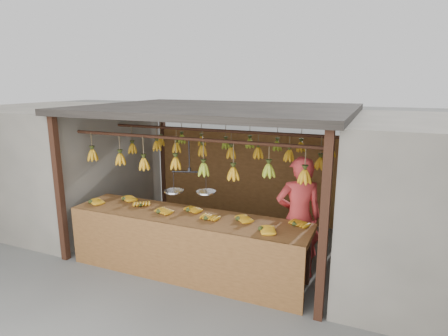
% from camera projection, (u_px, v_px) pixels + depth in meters
% --- Properties ---
extents(ground, '(80.00, 80.00, 0.00)m').
position_uv_depth(ground, '(217.00, 243.00, 6.61)').
color(ground, '#5B5B57').
extents(stall, '(4.30, 3.30, 2.40)m').
position_uv_depth(stall, '(225.00, 130.00, 6.46)').
color(stall, black).
rests_on(stall, ground).
extents(neighbor_left, '(3.00, 3.00, 2.30)m').
position_uv_depth(neighbor_left, '(58.00, 163.00, 7.73)').
color(neighbor_left, slate).
rests_on(neighbor_left, ground).
extents(counter, '(3.59, 0.82, 0.96)m').
position_uv_depth(counter, '(183.00, 230.00, 5.34)').
color(counter, brown).
rests_on(counter, ground).
extents(hanging_bananas, '(3.60, 2.23, 0.38)m').
position_uv_depth(hanging_bananas, '(216.00, 153.00, 6.25)').
color(hanging_bananas, orange).
rests_on(hanging_bananas, ground).
extents(balance_scale, '(0.73, 0.42, 0.79)m').
position_uv_depth(balance_scale, '(190.00, 189.00, 5.42)').
color(balance_scale, black).
rests_on(balance_scale, ground).
extents(vendor, '(0.77, 0.66, 1.79)m').
position_uv_depth(vendor, '(299.00, 218.00, 5.32)').
color(vendor, '#BF3333').
rests_on(vendor, ground).
extents(bag_bundles, '(0.08, 0.26, 1.19)m').
position_uv_depth(bag_bundles, '(344.00, 182.00, 6.86)').
color(bag_bundles, red).
rests_on(bag_bundles, ground).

